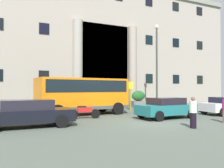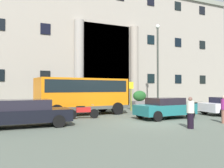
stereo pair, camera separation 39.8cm
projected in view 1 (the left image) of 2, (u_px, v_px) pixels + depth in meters
ground_plane at (156, 123)px, 13.32m from camera, size 80.00×64.00×0.12m
office_building_facade at (73, 46)px, 29.26m from camera, size 41.95×9.77×14.45m
orange_minibus at (83, 93)px, 17.22m from camera, size 6.80×3.22×2.67m
bus_stop_sign at (131, 93)px, 20.61m from camera, size 0.44×0.08×2.52m
hedge_planter_far_east at (47, 102)px, 20.74m from camera, size 1.74×0.95×1.56m
hedge_planter_entrance_left at (138, 99)px, 24.79m from camera, size 1.59×0.99×1.70m
parked_sedan_second at (27, 113)px, 11.63m from camera, size 4.52×1.94×1.38m
parked_compact_extra at (166, 108)px, 15.13m from camera, size 4.04×2.14×1.34m
scooter_by_planter at (167, 108)px, 17.48m from camera, size 2.02×0.55×0.89m
motorcycle_near_kerb at (84, 112)px, 14.87m from camera, size 2.05×0.55×0.89m
motorcycle_far_end at (195, 107)px, 18.99m from camera, size 1.98×0.55×0.89m
pedestrian_woman_with_bag at (193, 113)px, 11.36m from camera, size 0.36×0.36×1.53m
lamppost_plaza_centre at (157, 60)px, 22.66m from camera, size 0.40×0.40×8.14m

